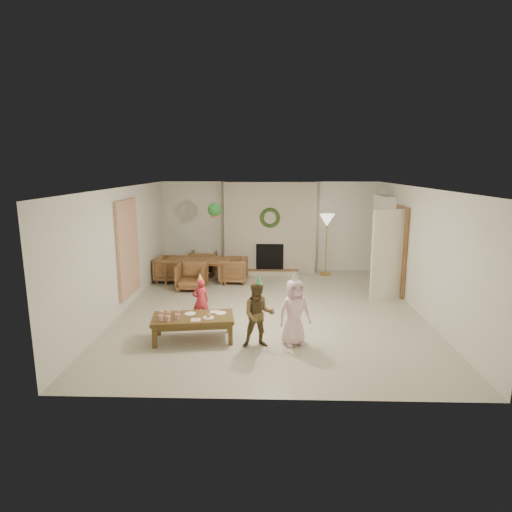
{
  "coord_description": "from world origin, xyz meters",
  "views": [
    {
      "loc": [
        -0.04,
        -8.47,
        2.9
      ],
      "look_at": [
        -0.3,
        0.4,
        1.05
      ],
      "focal_mm": 30.09,
      "sensor_mm": 36.0,
      "label": 1
    }
  ],
  "objects_px": {
    "dining_chair_far": "(203,263)",
    "coffee_table_top": "(193,318)",
    "dining_table": "(198,271)",
    "child_plaid": "(259,315)",
    "child_red": "(201,301)",
    "child_pink": "(294,312)",
    "dining_chair_near": "(192,276)",
    "dining_chair_right": "(233,270)",
    "dining_chair_left": "(170,269)"
  },
  "relations": [
    {
      "from": "child_plaid",
      "to": "child_red",
      "type": "bearing_deg",
      "value": 130.68
    },
    {
      "from": "coffee_table_top",
      "to": "child_plaid",
      "type": "bearing_deg",
      "value": -20.49
    },
    {
      "from": "dining_chair_left",
      "to": "coffee_table_top",
      "type": "relative_size",
      "value": 0.52
    },
    {
      "from": "dining_chair_near",
      "to": "dining_chair_left",
      "type": "distance_m",
      "value": 1.03
    },
    {
      "from": "dining_chair_right",
      "to": "child_pink",
      "type": "distance_m",
      "value": 4.1
    },
    {
      "from": "dining_chair_far",
      "to": "child_pink",
      "type": "distance_m",
      "value": 5.14
    },
    {
      "from": "dining_chair_far",
      "to": "coffee_table_top",
      "type": "xyz_separation_m",
      "value": [
        0.51,
        -4.5,
        0.07
      ]
    },
    {
      "from": "child_plaid",
      "to": "child_pink",
      "type": "distance_m",
      "value": 0.6
    },
    {
      "from": "dining_chair_right",
      "to": "child_plaid",
      "type": "xyz_separation_m",
      "value": [
        0.75,
        -3.99,
        0.23
      ]
    },
    {
      "from": "coffee_table_top",
      "to": "child_pink",
      "type": "bearing_deg",
      "value": -12.1
    },
    {
      "from": "child_red",
      "to": "child_plaid",
      "type": "bearing_deg",
      "value": 115.85
    },
    {
      "from": "dining_chair_far",
      "to": "dining_chair_right",
      "type": "bearing_deg",
      "value": 141.34
    },
    {
      "from": "dining_chair_far",
      "to": "child_red",
      "type": "relative_size",
      "value": 0.83
    },
    {
      "from": "dining_chair_left",
      "to": "child_pink",
      "type": "relative_size",
      "value": 0.64
    },
    {
      "from": "dining_table",
      "to": "child_plaid",
      "type": "xyz_separation_m",
      "value": [
        1.65,
        -4.02,
        0.26
      ]
    },
    {
      "from": "dining_table",
      "to": "child_red",
      "type": "bearing_deg",
      "value": -77.64
    },
    {
      "from": "dining_chair_far",
      "to": "child_plaid",
      "type": "relative_size",
      "value": 0.65
    },
    {
      "from": "dining_table",
      "to": "dining_chair_left",
      "type": "distance_m",
      "value": 0.73
    },
    {
      "from": "dining_chair_far",
      "to": "dining_chair_right",
      "type": "relative_size",
      "value": 1.0
    },
    {
      "from": "dining_chair_near",
      "to": "child_pink",
      "type": "height_order",
      "value": "child_pink"
    },
    {
      "from": "dining_chair_far",
      "to": "coffee_table_top",
      "type": "relative_size",
      "value": 0.52
    },
    {
      "from": "dining_chair_right",
      "to": "child_red",
      "type": "relative_size",
      "value": 0.83
    },
    {
      "from": "dining_table",
      "to": "dining_chair_far",
      "type": "relative_size",
      "value": 2.34
    },
    {
      "from": "dining_table",
      "to": "dining_chair_right",
      "type": "relative_size",
      "value": 2.34
    },
    {
      "from": "dining_table",
      "to": "dining_chair_near",
      "type": "distance_m",
      "value": 0.73
    },
    {
      "from": "child_red",
      "to": "child_plaid",
      "type": "distance_m",
      "value": 1.56
    },
    {
      "from": "dining_chair_near",
      "to": "dining_chair_far",
      "type": "height_order",
      "value": "same"
    },
    {
      "from": "dining_chair_right",
      "to": "child_red",
      "type": "height_order",
      "value": "child_red"
    },
    {
      "from": "dining_table",
      "to": "child_red",
      "type": "height_order",
      "value": "child_red"
    },
    {
      "from": "dining_chair_far",
      "to": "child_plaid",
      "type": "xyz_separation_m",
      "value": [
        1.63,
        -4.75,
        0.23
      ]
    },
    {
      "from": "dining_chair_left",
      "to": "child_plaid",
      "type": "relative_size",
      "value": 0.65
    },
    {
      "from": "dining_table",
      "to": "child_plaid",
      "type": "relative_size",
      "value": 1.51
    },
    {
      "from": "child_plaid",
      "to": "child_pink",
      "type": "bearing_deg",
      "value": 6.56
    },
    {
      "from": "dining_table",
      "to": "dining_chair_near",
      "type": "xyz_separation_m",
      "value": [
        -0.03,
        -0.73,
        0.03
      ]
    },
    {
      "from": "dining_chair_far",
      "to": "child_red",
      "type": "distance_m",
      "value": 3.71
    },
    {
      "from": "child_red",
      "to": "child_pink",
      "type": "relative_size",
      "value": 0.77
    },
    {
      "from": "dining_chair_near",
      "to": "dining_chair_far",
      "type": "distance_m",
      "value": 1.45
    },
    {
      "from": "dining_chair_far",
      "to": "coffee_table_top",
      "type": "height_order",
      "value": "dining_chair_far"
    },
    {
      "from": "dining_chair_left",
      "to": "child_pink",
      "type": "distance_m",
      "value": 4.93
    },
    {
      "from": "dining_chair_near",
      "to": "coffee_table_top",
      "type": "distance_m",
      "value": 3.1
    },
    {
      "from": "dining_chair_left",
      "to": "dining_chair_right",
      "type": "xyz_separation_m",
      "value": [
        1.64,
        -0.06,
        0.0
      ]
    },
    {
      "from": "dining_chair_far",
      "to": "child_plaid",
      "type": "distance_m",
      "value": 5.03
    },
    {
      "from": "dining_table",
      "to": "coffee_table_top",
      "type": "distance_m",
      "value": 3.81
    },
    {
      "from": "dining_chair_near",
      "to": "child_red",
      "type": "relative_size",
      "value": 0.83
    },
    {
      "from": "dining_chair_right",
      "to": "child_pink",
      "type": "relative_size",
      "value": 0.64
    },
    {
      "from": "dining_chair_left",
      "to": "child_pink",
      "type": "bearing_deg",
      "value": -140.84
    },
    {
      "from": "dining_chair_left",
      "to": "child_pink",
      "type": "xyz_separation_m",
      "value": [
        2.97,
        -3.93,
        0.23
      ]
    },
    {
      "from": "dining_chair_near",
      "to": "child_plaid",
      "type": "height_order",
      "value": "child_plaid"
    },
    {
      "from": "dining_table",
      "to": "coffee_table_top",
      "type": "xyz_separation_m",
      "value": [
        0.53,
        -3.77,
        0.1
      ]
    },
    {
      "from": "dining_table",
      "to": "dining_chair_left",
      "type": "bearing_deg",
      "value": 180.0
    }
  ]
}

